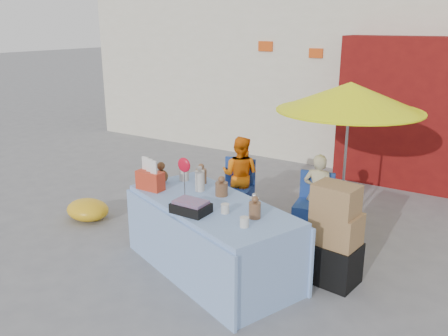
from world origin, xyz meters
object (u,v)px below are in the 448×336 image
Objects in this scene: chair_left at (235,199)px; vendor_orange at (240,175)px; chair_right at (312,217)px; market_table at (211,236)px; vendor_beige at (318,193)px; box_stack at (335,238)px; umbrella at (350,97)px.

vendor_orange is at bearing 78.70° from chair_left.
chair_right is 0.71× the size of vendor_orange.
market_table is 1.83m from vendor_beige.
chair_right is (0.61, 1.59, -0.19)m from market_table.
market_table is 2.11× the size of box_stack.
vendor_beige is at bearing 78.70° from chair_right.
chair_right is 0.41× the size of umbrella.
market_table reaches higher than chair_right.
box_stack is (1.30, 0.52, 0.10)m from market_table.
market_table reaches higher than chair_left.
box_stack is (0.69, -1.07, 0.28)m from chair_right.
chair_left is at bearing -3.99° from vendor_beige.
chair_right is 0.76× the size of vendor_beige.
umbrella is (0.30, 0.15, 1.33)m from vendor_beige.
vendor_orange is at bearing 148.24° from box_stack.
market_table is 2.90× the size of chair_left.
vendor_orange reaches higher than vendor_beige.
vendor_orange is (-0.64, 1.72, 0.16)m from market_table.
chair_right is at bearing 163.73° from vendor_orange.
chair_left is 0.71× the size of vendor_orange.
box_stack is at bearing -38.89° from chair_left.
market_table is at bearing 100.19° from vendor_orange.
chair_right is 1.69m from umbrella.
vendor_orange is 0.58× the size of umbrella.
market_table reaches higher than vendor_beige.
umbrella is 1.79× the size of box_stack.
chair_left is 1.25m from chair_right.
market_table is at bearing -78.17° from chair_left.
chair_right is 0.73× the size of box_stack.
box_stack reaches higher than chair_right.
market_table is 1.72m from chair_left.
umbrella is at bearing 84.94° from market_table.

